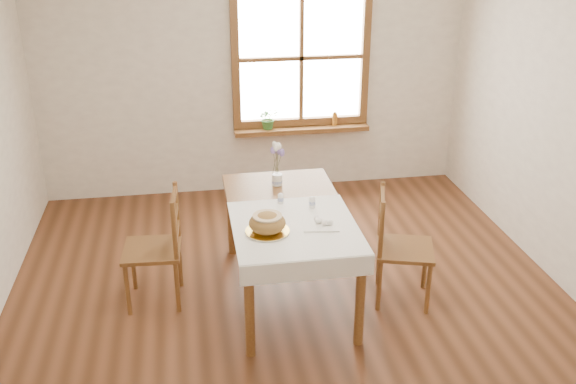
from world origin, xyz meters
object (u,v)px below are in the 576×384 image
object	(u,v)px
chair_left	(152,248)
flower_vase	(277,180)
chair_right	(405,247)
bread_plate	(267,231)
dining_table	(288,220)

from	to	relation	value
chair_left	flower_vase	size ratio (longest dim) A/B	9.84
chair_right	bread_plate	distance (m)	1.15
dining_table	bread_plate	bearing A→B (deg)	-119.66
chair_right	bread_plate	bearing A→B (deg)	113.97
chair_left	chair_right	size ratio (longest dim) A/B	1.01
chair_left	chair_right	world-z (taller)	chair_left
dining_table	flower_vase	world-z (taller)	flower_vase
chair_left	flower_vase	xyz separation A→B (m)	(1.05, 0.41, 0.33)
bread_plate	flower_vase	bearing A→B (deg)	76.88
dining_table	bread_plate	distance (m)	0.44
dining_table	flower_vase	bearing A→B (deg)	91.51
dining_table	chair_right	size ratio (longest dim) A/B	1.72
chair_left	flower_vase	bearing A→B (deg)	114.63
bread_plate	flower_vase	size ratio (longest dim) A/B	3.23
chair_left	bread_plate	world-z (taller)	chair_left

